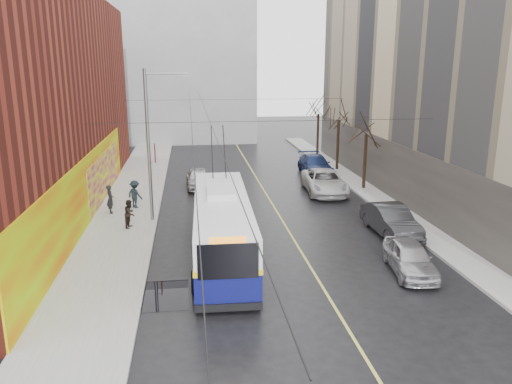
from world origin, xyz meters
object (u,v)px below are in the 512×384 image
at_px(parked_car_c, 324,182).
at_px(parked_car_b, 391,220).
at_px(tree_near, 367,124).
at_px(trolleybus, 222,226).
at_px(parked_car_a, 410,258).
at_px(following_car, 198,178).
at_px(streetlight_pole, 151,142).
at_px(parked_car_d, 315,165).
at_px(tree_mid, 339,111).
at_px(tree_far, 319,106).
at_px(pedestrian_a, 110,199).
at_px(pedestrian_b, 130,214).
at_px(pedestrian_c, 135,194).

bearing_deg(parked_car_c, parked_car_b, -79.14).
xyz_separation_m(tree_near, trolleybus, (-11.49, -12.14, -3.37)).
relative_size(parked_car_a, following_car, 0.98).
height_order(streetlight_pole, parked_car_d, streetlight_pole).
bearing_deg(parked_car_c, tree_mid, 70.72).
relative_size(trolleybus, following_car, 2.83).
bearing_deg(streetlight_pole, tree_mid, 40.65).
bearing_deg(tree_near, tree_mid, 90.00).
height_order(tree_far, parked_car_d, tree_far).
relative_size(parked_car_b, pedestrian_a, 2.77).
xyz_separation_m(parked_car_c, following_car, (-9.19, 2.91, -0.10)).
height_order(tree_far, parked_car_b, tree_far).
height_order(parked_car_b, following_car, parked_car_b).
distance_m(tree_near, following_car, 13.30).
bearing_deg(tree_far, tree_near, -90.00).
bearing_deg(tree_mid, parked_car_b, -96.68).
relative_size(parked_car_c, pedestrian_a, 3.34).
bearing_deg(parked_car_b, pedestrian_b, 167.29).
relative_size(parked_car_d, pedestrian_b, 3.45).
bearing_deg(parked_car_c, parked_car_a, -86.33).
distance_m(tree_mid, parked_car_b, 17.75).
bearing_deg(tree_mid, following_car, -159.44).
height_order(tree_mid, pedestrian_a, tree_mid).
relative_size(parked_car_a, parked_car_b, 0.85).
relative_size(tree_far, parked_car_c, 1.09).
xyz_separation_m(following_car, pedestrian_c, (-4.16, -5.58, 0.31)).
distance_m(streetlight_pole, pedestrian_b, 4.30).
bearing_deg(tree_mid, tree_near, -90.00).
xyz_separation_m(tree_far, pedestrian_a, (-17.96, -18.29, -4.09)).
distance_m(tree_mid, pedestrian_c, 19.91).
height_order(tree_mid, pedestrian_b, tree_mid).
relative_size(tree_far, following_car, 1.52).
xyz_separation_m(parked_car_a, pedestrian_a, (-14.76, 10.90, 0.33)).
xyz_separation_m(parked_car_d, pedestrian_c, (-14.25, -8.99, 0.24)).
bearing_deg(pedestrian_c, pedestrian_a, 76.11).
bearing_deg(pedestrian_a, trolleybus, -157.15).
bearing_deg(parked_car_a, parked_car_b, 83.93).
relative_size(following_car, pedestrian_b, 2.66).
xyz_separation_m(trolleybus, parked_car_a, (8.29, -3.05, -0.88)).
distance_m(parked_car_c, parked_car_d, 6.38).
xyz_separation_m(tree_far, trolleybus, (-11.49, -26.14, -3.54)).
xyz_separation_m(tree_far, parked_car_a, (-3.20, -29.19, -4.42)).
bearing_deg(trolleybus, parked_car_d, 64.47).
xyz_separation_m(streetlight_pole, following_car, (2.75, 8.35, -4.11)).
bearing_deg(pedestrian_b, pedestrian_c, 16.79).
relative_size(tree_near, parked_car_c, 1.06).
relative_size(parked_car_c, following_car, 1.39).
relative_size(trolleybus, pedestrian_a, 6.80).
bearing_deg(pedestrian_a, pedestrian_c, -69.58).
distance_m(streetlight_pole, pedestrian_c, 4.91).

